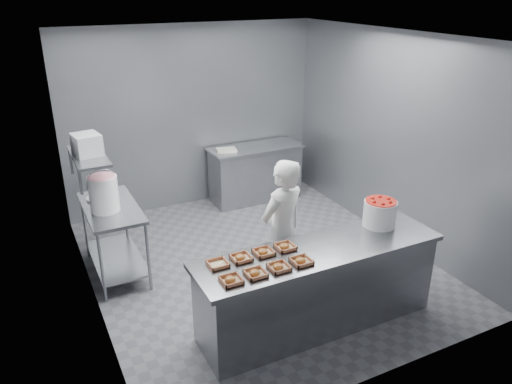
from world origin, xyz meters
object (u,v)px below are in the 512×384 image
at_px(back_counter, 255,173).
at_px(tray_4, 218,264).
at_px(tray_3, 301,261).
at_px(glaze_bucket, 104,193).
at_px(prep_table, 113,230).
at_px(tray_6, 263,252).
at_px(tray_0, 231,280).
at_px(worker, 282,232).
at_px(tray_2, 279,267).
at_px(tray_5, 241,258).
at_px(appliance, 87,144).
at_px(tray_1, 255,273).
at_px(service_counter, 318,287).
at_px(tray_7, 285,247).
at_px(strawberry_tub, 380,212).

bearing_deg(back_counter, tray_4, -121.94).
distance_m(tray_3, glaze_bucket, 2.47).
bearing_deg(prep_table, tray_6, -58.59).
distance_m(back_counter, tray_3, 3.64).
xyz_separation_m(tray_0, tray_6, (0.48, 0.31, 0.00)).
xyz_separation_m(tray_3, worker, (0.22, 0.75, -0.09)).
bearing_deg(tray_2, tray_6, 90.00).
distance_m(tray_5, appliance, 2.21).
relative_size(tray_0, tray_2, 1.00).
bearing_deg(tray_1, tray_2, 0.00).
height_order(tray_0, tray_3, same).
relative_size(service_counter, tray_7, 13.88).
xyz_separation_m(back_counter, tray_5, (-1.69, -3.10, 0.47)).
bearing_deg(tray_7, service_counter, -26.16).
relative_size(strawberry_tub, glaze_bucket, 0.69).
relative_size(back_counter, tray_4, 8.01).
distance_m(tray_0, tray_3, 0.72).
height_order(tray_1, worker, worker).
height_order(tray_1, tray_4, tray_1).
bearing_deg(tray_4, tray_1, -52.38).
relative_size(tray_7, glaze_bucket, 0.37).
bearing_deg(appliance, tray_1, -72.68).
bearing_deg(tray_5, tray_0, -127.97).
xyz_separation_m(tray_6, glaze_bucket, (-1.17, 1.71, 0.20)).
height_order(tray_3, glaze_bucket, glaze_bucket).
height_order(service_counter, tray_6, tray_6).
distance_m(back_counter, tray_5, 3.56).
distance_m(tray_6, appliance, 2.33).
bearing_deg(tray_4, tray_6, -0.00).
distance_m(tray_1, worker, 1.03).
relative_size(tray_0, tray_4, 1.00).
distance_m(prep_table, tray_0, 2.22).
bearing_deg(tray_2, glaze_bucket, 120.14).
distance_m(tray_0, tray_2, 0.48).
height_order(back_counter, tray_3, tray_3).
bearing_deg(tray_7, tray_4, 180.00).
bearing_deg(tray_1, tray_6, 52.03).
height_order(tray_7, glaze_bucket, glaze_bucket).
distance_m(tray_3, strawberry_tub, 1.21).
bearing_deg(service_counter, worker, 99.06).
bearing_deg(service_counter, tray_6, 164.46).
height_order(tray_6, worker, worker).
relative_size(tray_4, glaze_bucket, 0.37).
distance_m(tray_4, glaze_bucket, 1.85).
distance_m(prep_table, tray_6, 2.13).
bearing_deg(back_counter, tray_1, -116.45).
bearing_deg(tray_0, worker, 38.80).
height_order(back_counter, glaze_bucket, glaze_bucket).
height_order(service_counter, tray_4, tray_4).
relative_size(tray_4, appliance, 0.60).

